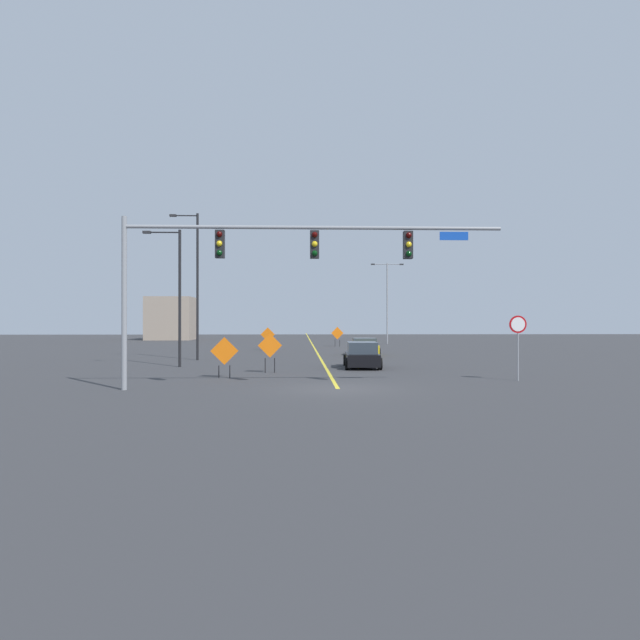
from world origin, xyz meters
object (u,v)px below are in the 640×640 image
(traffic_signal_assembly, at_px, (266,255))
(car_yellow_approaching, at_px, (364,347))
(street_lamp_far_left, at_px, (196,280))
(street_lamp_mid_right, at_px, (387,297))
(construction_sign_median_near, at_px, (268,336))
(stop_sign, at_px, (518,335))
(construction_sign_left_lane, at_px, (270,348))
(street_lamp_near_right, at_px, (177,291))
(construction_sign_median_far, at_px, (224,353))
(car_black_near, at_px, (362,356))
(construction_sign_right_shoulder, at_px, (337,334))

(traffic_signal_assembly, bearing_deg, car_yellow_approaching, 73.90)
(traffic_signal_assembly, height_order, street_lamp_far_left, street_lamp_far_left)
(street_lamp_mid_right, bearing_deg, construction_sign_median_near, -132.52)
(stop_sign, distance_m, construction_sign_left_lane, 11.73)
(street_lamp_near_right, xyz_separation_m, construction_sign_median_far, (3.49, -6.33, -3.15))
(construction_sign_median_near, height_order, car_black_near, construction_sign_median_near)
(street_lamp_far_left, distance_m, construction_sign_left_lane, 11.61)
(construction_sign_left_lane, bearing_deg, street_lamp_far_left, 119.57)
(construction_sign_left_lane, height_order, construction_sign_right_shoulder, construction_sign_right_shoulder)
(construction_sign_median_near, height_order, car_yellow_approaching, construction_sign_median_near)
(street_lamp_near_right, xyz_separation_m, car_black_near, (10.35, -0.98, -3.63))
(construction_sign_median_far, bearing_deg, street_lamp_near_right, 118.85)
(construction_sign_left_lane, bearing_deg, construction_sign_median_far, -127.88)
(street_lamp_near_right, distance_m, construction_sign_right_shoulder, 27.84)
(traffic_signal_assembly, relative_size, construction_sign_right_shoulder, 7.20)
(stop_sign, relative_size, car_black_near, 0.69)
(street_lamp_mid_right, bearing_deg, car_yellow_approaching, -103.39)
(traffic_signal_assembly, height_order, stop_sign, traffic_signal_assembly)
(street_lamp_far_left, height_order, construction_sign_left_lane, street_lamp_far_left)
(construction_sign_right_shoulder, height_order, construction_sign_median_near, construction_sign_median_near)
(construction_sign_left_lane, xyz_separation_m, car_black_near, (4.93, 2.86, -0.59))
(construction_sign_right_shoulder, relative_size, construction_sign_median_far, 1.07)
(traffic_signal_assembly, xyz_separation_m, street_lamp_far_left, (-5.59, 16.42, 0.20))
(street_lamp_far_left, bearing_deg, construction_sign_median_far, -73.98)
(stop_sign, xyz_separation_m, car_black_near, (-5.99, 7.08, -1.32))
(car_black_near, xyz_separation_m, car_yellow_approaching, (1.42, 11.44, -0.06))
(construction_sign_median_far, height_order, car_black_near, construction_sign_median_far)
(traffic_signal_assembly, height_order, street_lamp_near_right, street_lamp_near_right)
(street_lamp_far_left, relative_size, car_yellow_approaching, 2.45)
(stop_sign, relative_size, car_yellow_approaching, 0.71)
(car_black_near, bearing_deg, stop_sign, -49.79)
(traffic_signal_assembly, distance_m, construction_sign_right_shoulder, 36.83)
(street_lamp_mid_right, distance_m, construction_sign_right_shoulder, 9.50)
(construction_sign_median_near, relative_size, car_yellow_approaching, 0.51)
(street_lamp_far_left, xyz_separation_m, construction_sign_median_far, (3.44, -11.97, -4.13))
(stop_sign, height_order, construction_sign_median_near, stop_sign)
(street_lamp_mid_right, height_order, car_black_near, street_lamp_mid_right)
(stop_sign, bearing_deg, car_yellow_approaching, 103.85)
(street_lamp_mid_right, xyz_separation_m, construction_sign_median_near, (-12.67, -13.81, -4.05))
(stop_sign, xyz_separation_m, construction_sign_median_far, (-12.85, 1.73, -0.84))
(construction_sign_left_lane, relative_size, car_yellow_approaching, 0.50)
(traffic_signal_assembly, bearing_deg, construction_sign_right_shoulder, 81.95)
(street_lamp_mid_right, height_order, construction_sign_right_shoulder, street_lamp_mid_right)
(street_lamp_near_right, relative_size, car_black_near, 1.89)
(traffic_signal_assembly, relative_size, stop_sign, 5.09)
(construction_sign_left_lane, distance_m, car_black_near, 5.73)
(street_lamp_mid_right, relative_size, street_lamp_near_right, 1.18)
(street_lamp_far_left, bearing_deg, street_lamp_near_right, -90.53)
(street_lamp_near_right, bearing_deg, construction_sign_right_shoulder, 67.08)
(traffic_signal_assembly, distance_m, street_lamp_mid_right, 43.82)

